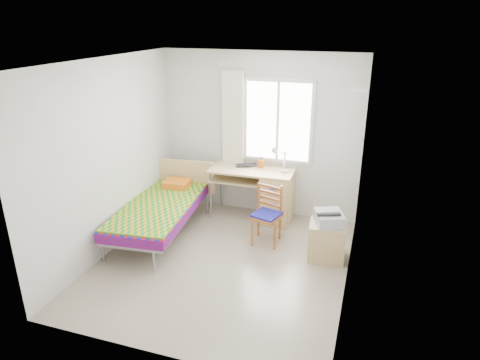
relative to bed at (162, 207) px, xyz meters
The scene contains 17 objects.
floor 1.32m from the bed, 23.80° to the right, with size 3.50×3.50×0.00m, color #BCAD93.
ceiling 2.51m from the bed, 23.80° to the right, with size 3.50×3.50×0.00m, color white.
wall_back 1.90m from the bed, 47.50° to the left, with size 3.20×3.20×0.00m, color silver.
wall_left 1.11m from the bed, 132.27° to the right, with size 3.50×3.50×0.00m, color silver.
wall_right 2.92m from the bed, 10.41° to the right, with size 3.50×3.50×0.00m, color silver.
window 2.20m from the bed, 40.30° to the left, with size 1.10×0.04×1.30m.
curtain 1.72m from the bed, 58.45° to the left, with size 0.35×0.05×1.70m, color #EEE5C5.
floating_shelf 3.27m from the bed, 18.80° to the left, with size 0.20×0.32×0.03m, color white.
bed is the anchor object (origin of this frame).
desk 1.75m from the bed, 33.16° to the left, with size 1.33×0.63×0.82m.
chair 1.58m from the bed, ahead, with size 0.45×0.45×0.85m.
cabinet 2.44m from the bed, ahead, with size 0.51×0.46×0.51m.
printer 2.45m from the bed, ahead, with size 0.46×0.49×0.17m.
laptop 1.50m from the bed, 45.76° to the left, with size 0.35×0.22×0.03m, color black.
pen_cup 1.70m from the bed, 41.94° to the left, with size 0.09×0.09×0.12m, color orange.
task_lamp 1.90m from the bed, 29.07° to the left, with size 0.23×0.33×0.43m.
book 1.27m from the bed, 46.81° to the left, with size 0.19×0.26×0.02m, color gray.
Camera 1 is at (1.74, -4.62, 3.07)m, focal length 32.00 mm.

